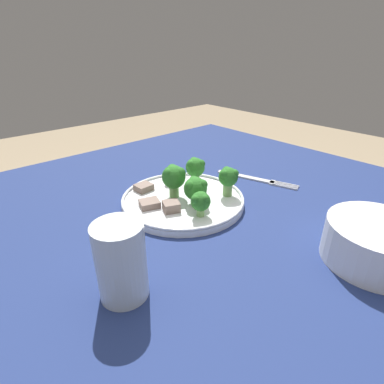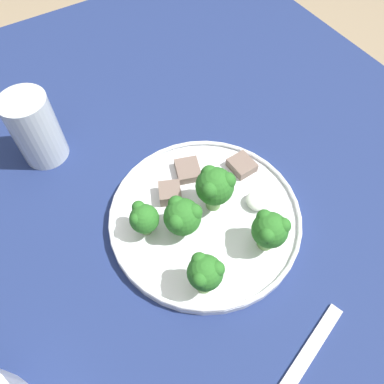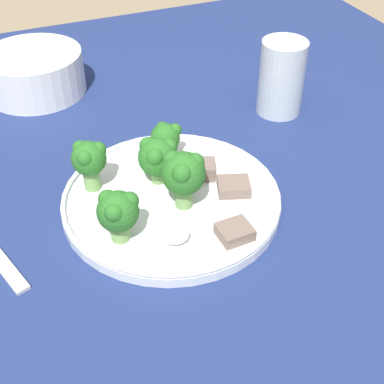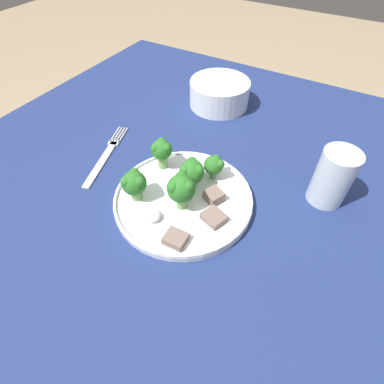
% 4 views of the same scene
% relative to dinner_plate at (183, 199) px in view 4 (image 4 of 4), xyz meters
% --- Properties ---
extents(ground_plane, '(8.00, 8.00, 0.00)m').
position_rel_dinner_plate_xyz_m(ground_plane, '(0.02, 0.07, -0.79)').
color(ground_plane, '#9E896B').
extents(table, '(1.13, 1.05, 0.78)m').
position_rel_dinner_plate_xyz_m(table, '(0.02, 0.07, -0.11)').
color(table, navy).
rests_on(table, ground_plane).
extents(dinner_plate, '(0.26, 0.26, 0.02)m').
position_rel_dinner_plate_xyz_m(dinner_plate, '(0.00, 0.00, 0.00)').
color(dinner_plate, white).
rests_on(dinner_plate, table).
extents(fork, '(0.08, 0.20, 0.00)m').
position_rel_dinner_plate_xyz_m(fork, '(-0.21, 0.03, -0.01)').
color(fork, silver).
rests_on(fork, table).
extents(cream_bowl, '(0.15, 0.15, 0.06)m').
position_rel_dinner_plate_xyz_m(cream_bowl, '(-0.10, 0.34, 0.02)').
color(cream_bowl, white).
rests_on(cream_bowl, table).
extents(drinking_glass, '(0.07, 0.07, 0.11)m').
position_rel_dinner_plate_xyz_m(drinking_glass, '(0.22, 0.14, 0.04)').
color(drinking_glass, silver).
rests_on(drinking_glass, table).
extents(broccoli_floret_near_rim_left, '(0.05, 0.05, 0.06)m').
position_rel_dinner_plate_xyz_m(broccoli_floret_near_rim_left, '(-0.00, 0.04, 0.04)').
color(broccoli_floret_near_rim_left, '#709E56').
rests_on(broccoli_floret_near_rim_left, dinner_plate).
extents(broccoli_floret_center_left, '(0.04, 0.04, 0.05)m').
position_rel_dinner_plate_xyz_m(broccoli_floret_center_left, '(0.02, 0.08, 0.03)').
color(broccoli_floret_center_left, '#709E56').
rests_on(broccoli_floret_center_left, dinner_plate).
extents(broccoli_floret_back_left, '(0.05, 0.05, 0.07)m').
position_rel_dinner_plate_xyz_m(broccoli_floret_back_left, '(0.01, -0.02, 0.05)').
color(broccoli_floret_back_left, '#709E56').
rests_on(broccoli_floret_back_left, dinner_plate).
extents(broccoli_floret_front_left, '(0.05, 0.04, 0.06)m').
position_rel_dinner_plate_xyz_m(broccoli_floret_front_left, '(-0.07, -0.04, 0.04)').
color(broccoli_floret_front_left, '#709E56').
rests_on(broccoli_floret_front_left, dinner_plate).
extents(broccoli_floret_center_back, '(0.04, 0.04, 0.06)m').
position_rel_dinner_plate_xyz_m(broccoli_floret_center_back, '(-0.08, 0.05, 0.04)').
color(broccoli_floret_center_back, '#709E56').
rests_on(broccoli_floret_center_back, dinner_plate).
extents(meat_slice_front_slice, '(0.04, 0.03, 0.01)m').
position_rel_dinner_plate_xyz_m(meat_slice_front_slice, '(0.04, -0.09, 0.01)').
color(meat_slice_front_slice, '#756056').
rests_on(meat_slice_front_slice, dinner_plate).
extents(meat_slice_middle_slice, '(0.04, 0.04, 0.02)m').
position_rel_dinner_plate_xyz_m(meat_slice_middle_slice, '(0.05, 0.02, 0.01)').
color(meat_slice_middle_slice, '#756056').
rests_on(meat_slice_middle_slice, dinner_plate).
extents(meat_slice_rear_slice, '(0.05, 0.04, 0.01)m').
position_rel_dinner_plate_xyz_m(meat_slice_rear_slice, '(0.07, -0.02, 0.01)').
color(meat_slice_rear_slice, '#756056').
rests_on(meat_slice_rear_slice, dinner_plate).
extents(sauce_dollop, '(0.03, 0.03, 0.02)m').
position_rel_dinner_plate_xyz_m(sauce_dollop, '(-0.02, -0.07, 0.01)').
color(sauce_dollop, white).
rests_on(sauce_dollop, dinner_plate).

